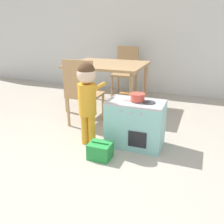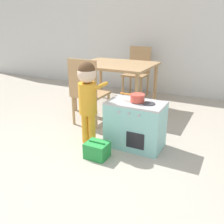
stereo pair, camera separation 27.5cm
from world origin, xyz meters
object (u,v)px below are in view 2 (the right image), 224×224
object	(u,v)px
dining_chair_near	(88,91)
play_kitchen	(135,125)
dining_table	(116,69)
child_figure	(88,92)
toy_basket	(97,150)
dining_chair_far	(137,71)
toy_pot	(137,97)

from	to	relation	value
dining_chair_near	play_kitchen	bearing A→B (deg)	-20.96
play_kitchen	dining_chair_near	xyz separation A→B (m)	(-0.80, 0.31, 0.21)
play_kitchen	dining_table	bearing A→B (deg)	125.20
dining_chair_near	child_figure	bearing A→B (deg)	-57.62
dining_table	dining_chair_near	distance (m)	0.80
child_figure	toy_basket	xyz separation A→B (m)	(0.25, -0.25, -0.53)
play_kitchen	dining_chair_far	distance (m)	2.07
toy_pot	toy_basket	size ratio (longest dim) A/B	1.23
play_kitchen	dining_table	size ratio (longest dim) A/B	0.54
child_figure	toy_pot	bearing A→B (deg)	18.04
toy_basket	dining_chair_far	world-z (taller)	dining_chair_far
play_kitchen	dining_chair_near	size ratio (longest dim) A/B	0.69
toy_pot	child_figure	xyz separation A→B (m)	(-0.51, -0.17, 0.04)
child_figure	play_kitchen	bearing A→B (deg)	18.41
play_kitchen	child_figure	bearing A→B (deg)	-161.59
toy_pot	play_kitchen	bearing A→B (deg)	-177.78
child_figure	dining_chair_near	distance (m)	0.58
dining_chair_near	dining_chair_far	size ratio (longest dim) A/B	1.00
play_kitchen	child_figure	world-z (taller)	child_figure
toy_basket	dining_chair_near	xyz separation A→B (m)	(-0.55, 0.72, 0.39)
play_kitchen	toy_pot	world-z (taller)	toy_pot
child_figure	dining_table	xyz separation A→B (m)	(-0.27, 1.26, 0.02)
play_kitchen	dining_chair_near	bearing A→B (deg)	159.04
dining_chair_far	dining_table	bearing A→B (deg)	87.99
play_kitchen	dining_chair_far	world-z (taller)	dining_chair_far
toy_basket	dining_table	world-z (taller)	dining_table
play_kitchen	dining_chair_far	bearing A→B (deg)	111.05
child_figure	dining_table	size ratio (longest dim) A/B	0.82
toy_basket	dining_table	size ratio (longest dim) A/B	0.20
play_kitchen	dining_table	xyz separation A→B (m)	(-0.77, 1.09, 0.38)
toy_basket	dining_chair_near	size ratio (longest dim) A/B	0.25
dining_table	toy_pot	bearing A→B (deg)	-54.36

